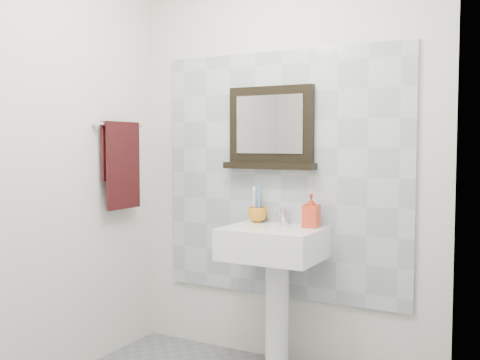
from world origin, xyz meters
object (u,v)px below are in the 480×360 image
object	(u,v)px
soap_dispenser	(311,211)
framed_mirror	(271,130)
pedestal_sink	(274,259)
toothbrush_cup	(257,215)
hand_towel	(121,158)

from	to	relation	value
soap_dispenser	framed_mirror	distance (m)	0.56
pedestal_sink	toothbrush_cup	size ratio (longest dim) A/B	8.31
pedestal_sink	framed_mirror	world-z (taller)	framed_mirror
soap_dispenser	framed_mirror	bearing A→B (deg)	161.48
framed_mirror	pedestal_sink	bearing A→B (deg)	-59.24
pedestal_sink	soap_dispenser	xyz separation A→B (m)	(0.19, 0.10, 0.28)
toothbrush_cup	soap_dispenser	distance (m)	0.38
framed_mirror	hand_towel	size ratio (longest dim) A/B	1.07
hand_towel	framed_mirror	bearing A→B (deg)	21.30
framed_mirror	hand_towel	distance (m)	0.96
pedestal_sink	hand_towel	size ratio (longest dim) A/B	1.75
soap_dispenser	toothbrush_cup	bearing A→B (deg)	170.54
toothbrush_cup	soap_dispenser	bearing A→B (deg)	-7.07
toothbrush_cup	soap_dispenser	world-z (taller)	soap_dispenser
soap_dispenser	pedestal_sink	bearing A→B (deg)	-154.58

